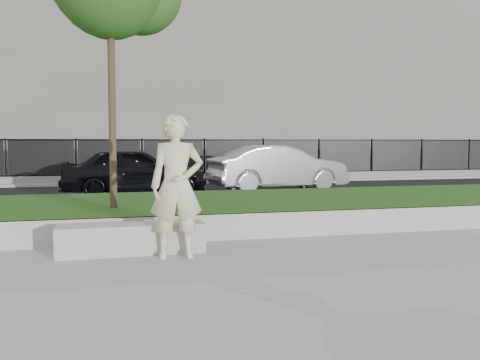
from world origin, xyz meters
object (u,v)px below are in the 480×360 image
object	(u,v)px
man	(177,186)
car_silver	(278,168)
car_dark	(135,171)
stone_bench	(131,239)
book	(152,221)

from	to	relation	value
man	car_silver	distance (m)	9.39
car_dark	stone_bench	bearing A→B (deg)	177.39
car_dark	car_silver	bearing A→B (deg)	-82.47
book	man	bearing A→B (deg)	-61.86
car_dark	book	bearing A→B (deg)	179.55
car_dark	car_silver	world-z (taller)	car_silver
book	car_dark	bearing A→B (deg)	89.04
car_silver	book	bearing A→B (deg)	143.21
stone_bench	car_silver	size ratio (longest dim) A/B	0.47
stone_bench	man	distance (m)	1.01
book	car_silver	size ratio (longest dim) A/B	0.05
car_silver	car_dark	bearing A→B (deg)	89.15
man	car_dark	xyz separation A→B (m)	(-0.08, 7.92, -0.22)
stone_bench	car_dark	size ratio (longest dim) A/B	0.50
stone_bench	car_silver	distance (m)	9.32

